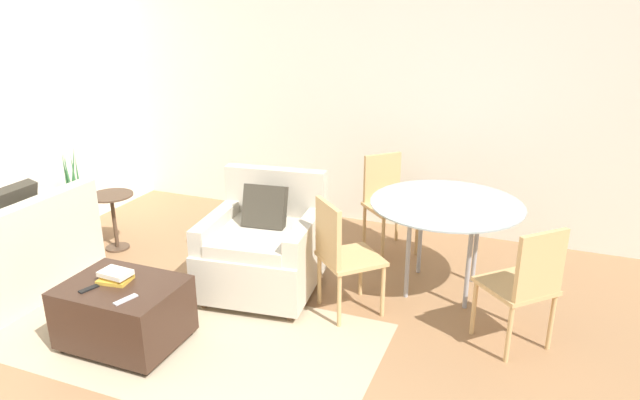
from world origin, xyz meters
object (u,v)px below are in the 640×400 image
object	(u,v)px
potted_plant	(77,219)
dining_table	(446,212)
tv_remote_secondary	(89,289)
side_table	(113,211)
ottoman	(124,312)
dining_chair_near_right	(526,281)
dining_chair_near_left	(341,250)
armchair	(263,248)
dining_chair_far_left	(387,196)
tv_remote_primary	(126,300)
book_stack	(115,276)

from	to	relation	value
potted_plant	dining_table	bearing A→B (deg)	4.94
tv_remote_secondary	side_table	size ratio (longest dim) A/B	0.25
ottoman	dining_chair_near_right	xyz separation A→B (m)	(2.54, 0.93, 0.27)
potted_plant	side_table	bearing A→B (deg)	-2.82
potted_plant	dining_chair_near_left	world-z (taller)	potted_plant
armchair	potted_plant	world-z (taller)	potted_plant
dining_table	ottoman	bearing A→B (deg)	-140.02
dining_chair_far_left	tv_remote_primary	bearing A→B (deg)	-114.03
book_stack	tv_remote_primary	bearing A→B (deg)	-38.67
tv_remote_primary	dining_chair_far_left	world-z (taller)	dining_chair_far_left
dining_chair_near_right	dining_chair_far_left	bearing A→B (deg)	135.00
ottoman	dining_chair_near_left	size ratio (longest dim) A/B	0.87
ottoman	tv_remote_secondary	size ratio (longest dim) A/B	5.67
tv_remote_primary	tv_remote_secondary	world-z (taller)	same
tv_remote_secondary	side_table	world-z (taller)	side_table
armchair	dining_chair_near_right	bearing A→B (deg)	-3.47
dining_chair_near_left	dining_chair_far_left	world-z (taller)	same
tv_remote_secondary	dining_chair_near_left	bearing A→B (deg)	37.55
book_stack	dining_chair_near_right	bearing A→B (deg)	19.19
book_stack	dining_table	xyz separation A→B (m)	(1.95, 1.55, 0.19)
book_stack	armchair	bearing A→B (deg)	59.84
ottoman	dining_chair_near_right	size ratio (longest dim) A/B	0.87
ottoman	tv_remote_primary	size ratio (longest dim) A/B	4.71
dining_table	dining_chair_near_right	distance (m)	0.93
armchair	dining_table	size ratio (longest dim) A/B	0.81
armchair	dining_table	bearing A→B (deg)	21.32
tv_remote_primary	dining_chair_near_right	bearing A→B (deg)	24.78
book_stack	tv_remote_secondary	xyz separation A→B (m)	(-0.09, -0.16, -0.03)
armchair	ottoman	distance (m)	1.19
armchair	tv_remote_primary	world-z (taller)	armchair
book_stack	tv_remote_secondary	size ratio (longest dim) A/B	1.65
tv_remote_primary	potted_plant	world-z (taller)	potted_plant
side_table	book_stack	bearing A→B (deg)	-48.62
armchair	side_table	distance (m)	1.69
tv_remote_primary	side_table	bearing A→B (deg)	132.92
ottoman	tv_remote_primary	distance (m)	0.32
dining_table	side_table	bearing A→B (deg)	-173.81
book_stack	potted_plant	size ratio (longest dim) A/B	0.24
book_stack	dining_chair_near_right	size ratio (longest dim) A/B	0.25
tv_remote_primary	potted_plant	distance (m)	2.32
ottoman	potted_plant	distance (m)	2.07
side_table	dining_table	distance (m)	3.06
book_stack	potted_plant	bearing A→B (deg)	141.44
book_stack	dining_chair_near_left	xyz separation A→B (m)	(1.30, 0.90, 0.02)
tv_remote_primary	dining_chair_near_right	world-z (taller)	dining_chair_near_right
book_stack	dining_chair_near_left	size ratio (longest dim) A/B	0.25
tv_remote_primary	dining_chair_near_left	size ratio (longest dim) A/B	0.18
ottoman	dining_chair_far_left	distance (m)	2.56
dining_table	dining_chair_near_left	xyz separation A→B (m)	(-0.65, -0.65, -0.16)
dining_table	dining_chair_near_right	world-z (taller)	dining_chair_near_right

